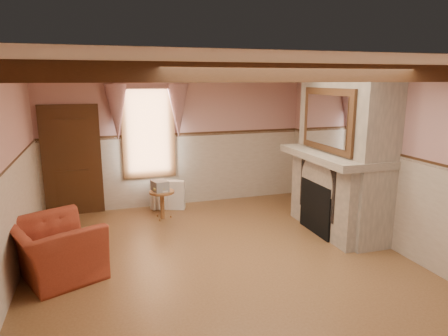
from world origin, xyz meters
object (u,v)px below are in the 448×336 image
object	(u,v)px
oil_lamp	(323,141)
side_table	(162,205)
armchair	(55,249)
mantel_clock	(318,142)
radiator	(168,195)
bowl	(334,149)

from	to	relation	value
oil_lamp	side_table	bearing A→B (deg)	157.30
armchair	side_table	bearing A→B (deg)	-66.63
side_table	oil_lamp	distance (m)	3.24
armchair	mantel_clock	bearing A→B (deg)	-102.51
armchair	side_table	world-z (taller)	armchair
mantel_clock	radiator	bearing A→B (deg)	148.39
oil_lamp	mantel_clock	bearing A→B (deg)	90.00
armchair	bowl	bearing A→B (deg)	-108.77
bowl	armchair	bearing A→B (deg)	-175.40
bowl	oil_lamp	world-z (taller)	oil_lamp
armchair	side_table	xyz separation A→B (m)	(1.75, 1.86, -0.11)
side_table	oil_lamp	world-z (taller)	oil_lamp
mantel_clock	oil_lamp	world-z (taller)	oil_lamp
radiator	oil_lamp	distance (m)	3.31
radiator	oil_lamp	size ratio (longest dim) A/B	2.50
mantel_clock	side_table	bearing A→B (deg)	159.95
armchair	mantel_clock	size ratio (longest dim) A/B	4.98
side_table	bowl	world-z (taller)	bowl
radiator	mantel_clock	distance (m)	3.22
armchair	oil_lamp	distance (m)	4.70
side_table	radiator	xyz separation A→B (m)	(0.21, 0.56, 0.02)
armchair	radiator	xyz separation A→B (m)	(1.96, 2.42, -0.09)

